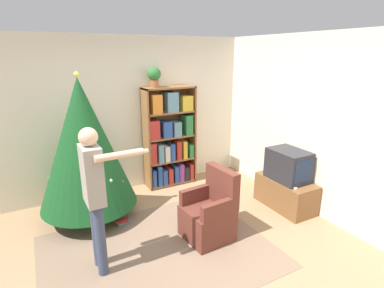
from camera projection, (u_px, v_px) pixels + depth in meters
ground_plane at (184, 258)px, 3.53m from camera, size 14.00×14.00×0.00m
wall_back at (123, 116)px, 5.04m from camera, size 8.00×0.10×2.60m
wall_right at (328, 129)px, 4.17m from camera, size 0.10×8.00×2.60m
area_rug at (158, 251)px, 3.65m from camera, size 2.67×2.08×0.01m
bookshelf at (170, 139)px, 5.30m from camera, size 0.91×0.32×1.77m
tv_stand at (285, 193)px, 4.64m from camera, size 0.47×0.92×0.46m
television at (288, 165)px, 4.51m from camera, size 0.43×0.60×0.47m
game_remote at (294, 187)px, 4.28m from camera, size 0.04×0.12×0.02m
christmas_tree at (84, 144)px, 4.10m from camera, size 1.34×1.34×2.09m
armchair at (210, 214)px, 3.86m from camera, size 0.61×0.60×0.92m
standing_person at (95, 190)px, 3.08m from camera, size 0.64×0.47×1.63m
potted_plant at (154, 76)px, 4.88m from camera, size 0.22×0.22×0.33m
book_pile_near_tree at (123, 221)px, 4.24m from camera, size 0.20×0.15×0.07m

